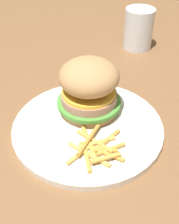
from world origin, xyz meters
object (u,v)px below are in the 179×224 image
object	(u,v)px
plate	(89,127)
drink_glass	(138,31)
fries_pile	(95,148)
sandwich	(89,87)

from	to	relation	value
plate	drink_glass	size ratio (longest dim) A/B	2.62
fries_pile	drink_glass	bearing A→B (deg)	-3.52
plate	drink_glass	world-z (taller)	drink_glass
fries_pile	drink_glass	distance (m)	0.42
sandwich	drink_glass	bearing A→B (deg)	-10.86
fries_pile	plate	bearing A→B (deg)	22.06
sandwich	fries_pile	xyz separation A→B (m)	(-0.10, -0.03, -0.05)
drink_glass	sandwich	bearing A→B (deg)	169.14
drink_glass	plate	bearing A→B (deg)	172.15
plate	sandwich	xyz separation A→B (m)	(0.04, 0.01, 0.06)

